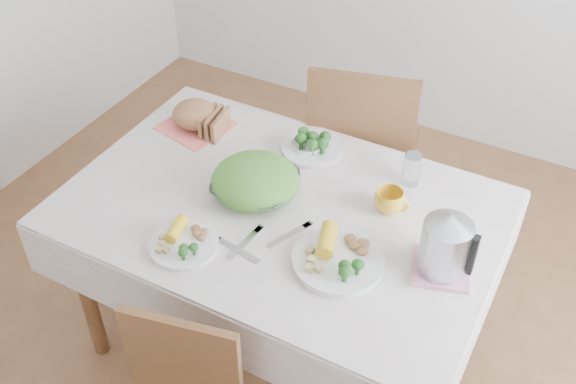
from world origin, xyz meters
The scene contains 18 objects.
floor centered at (0.00, 0.00, 0.00)m, with size 3.60×3.60×0.00m, color brown.
dining_table centered at (0.00, 0.00, 0.38)m, with size 1.40×0.90×0.75m, color brown.
tablecloth centered at (0.00, 0.00, 0.76)m, with size 1.50×1.00×0.01m, color beige.
chair_far centered at (0.01, 0.75, 0.46)m, with size 0.46×0.46×1.02m, color brown.
salad_bowl centered at (-0.11, 0.01, 0.80)m, with size 0.29×0.29×0.07m, color white.
dinner_plate_left centered at (-0.18, -0.33, 0.77)m, with size 0.23×0.23×0.02m, color white.
dinner_plate_right centered at (0.30, -0.15, 0.77)m, with size 0.30×0.30×0.02m, color white.
broccoli_plate centered at (-0.05, 0.34, 0.77)m, with size 0.24×0.24×0.02m, color beige.
napkin centered at (-0.53, 0.27, 0.76)m, with size 0.25×0.25×0.00m, color #FF7265.
bread_loaf centered at (-0.53, 0.27, 0.82)m, with size 0.18×0.17×0.11m, color #8F5C38.
fruit_bowl centered at (-0.07, 0.33, 0.78)m, with size 0.12×0.12×0.04m, color white.
yellow_mug centered at (0.34, 0.16, 0.80)m, with size 0.10×0.10×0.08m, color gold.
glass_tumbler centered at (0.35, 0.34, 0.83)m, with size 0.06×0.06×0.12m, color white.
pink_tray centered at (0.59, -0.03, 0.77)m, with size 0.18×0.18×0.01m, color pink.
electric_kettle centered at (0.59, -0.03, 0.88)m, with size 0.15×0.15×0.22m, color #B2B5BA.
fork_left centered at (-0.01, -0.21, 0.76)m, with size 0.02×0.18×0.00m, color silver.
fork_right centered at (0.10, -0.12, 0.76)m, with size 0.02×0.18×0.00m, color silver.
knife centered at (-0.03, -0.26, 0.76)m, with size 0.02×0.20×0.00m, color silver.
Camera 1 is at (0.86, -1.54, 2.32)m, focal length 42.00 mm.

